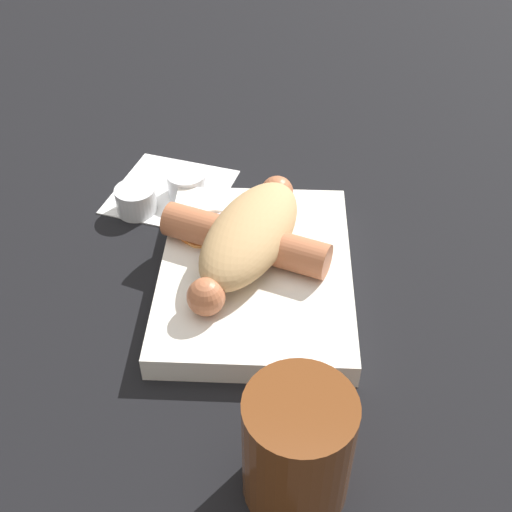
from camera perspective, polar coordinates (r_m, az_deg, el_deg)
ground_plane at (r=0.63m, az=0.00°, el=-2.37°), size 3.00×3.00×0.00m
food_tray at (r=0.62m, az=0.00°, el=-1.54°), size 0.24×0.18×0.02m
bread_roll at (r=0.61m, az=-0.52°, el=2.03°), size 0.18×0.13×0.05m
sausage at (r=0.61m, az=-1.00°, el=1.47°), size 0.19×0.17×0.03m
pickled_veggies at (r=0.65m, az=-4.38°, el=2.53°), size 0.07×0.08×0.00m
napkin at (r=0.75m, az=-7.55°, el=5.75°), size 0.15×0.15×0.00m
condiment_cup_near at (r=0.73m, az=-6.16°, el=6.22°), size 0.04×0.04×0.03m
condiment_cup_far at (r=0.72m, az=-10.60°, el=4.79°), size 0.04×0.04×0.03m
drink_glass at (r=0.46m, az=3.71°, el=-16.70°), size 0.08×0.08×0.10m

